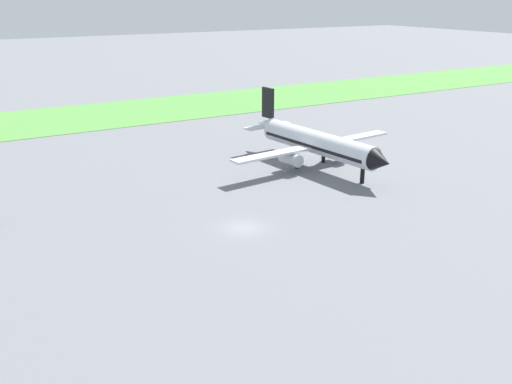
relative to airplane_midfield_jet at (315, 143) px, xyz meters
The scene contains 3 objects.
ground_plane 25.88m from the airplane_midfield_jet, 143.83° to the right, with size 600.00×600.00×0.00m, color slate.
grass_taxiway_strip 57.70m from the airplane_midfield_jet, 111.04° to the left, with size 360.00×28.00×0.08m, color #549342.
airplane_midfield_jet is the anchor object (origin of this frame).
Camera 1 is at (-28.61, -51.12, 24.72)m, focal length 40.16 mm.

